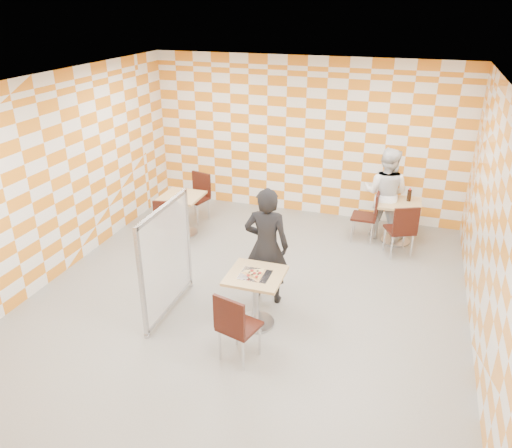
{
  "coord_description": "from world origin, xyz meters",
  "views": [
    {
      "loc": [
        2.0,
        -5.62,
        3.95
      ],
      "look_at": [
        0.1,
        0.2,
        1.15
      ],
      "focal_mm": 35.0,
      "sensor_mm": 36.0,
      "label": 1
    }
  ],
  "objects_px": {
    "man_dark": "(266,246)",
    "man_white": "(385,193)",
    "second_table": "(399,215)",
    "chair_second_side": "(370,212)",
    "chair_empty_far": "(198,193)",
    "empty_table": "(182,208)",
    "soda_bottle": "(409,195)",
    "chair_second_front": "(402,227)",
    "chair_empty_near": "(168,220)",
    "sport_bottle": "(393,194)",
    "main_table": "(256,290)",
    "partition": "(166,259)",
    "chair_main_front": "(235,323)"
  },
  "relations": [
    {
      "from": "main_table",
      "to": "chair_empty_near",
      "type": "xyz_separation_m",
      "value": [
        -2.06,
        1.58,
        0.04
      ]
    },
    {
      "from": "man_dark",
      "to": "man_white",
      "type": "xyz_separation_m",
      "value": [
        1.37,
        2.62,
        -0.03
      ]
    },
    {
      "from": "chair_second_side",
      "to": "man_white",
      "type": "distance_m",
      "value": 0.44
    },
    {
      "from": "chair_main_front",
      "to": "chair_second_front",
      "type": "distance_m",
      "value": 3.7
    },
    {
      "from": "second_table",
      "to": "chair_second_side",
      "type": "relative_size",
      "value": 0.81
    },
    {
      "from": "empty_table",
      "to": "soda_bottle",
      "type": "xyz_separation_m",
      "value": [
        3.83,
        0.97,
        0.34
      ]
    },
    {
      "from": "chair_second_side",
      "to": "chair_empty_far",
      "type": "bearing_deg",
      "value": -178.84
    },
    {
      "from": "chair_empty_near",
      "to": "empty_table",
      "type": "bearing_deg",
      "value": 94.15
    },
    {
      "from": "chair_second_side",
      "to": "empty_table",
      "type": "bearing_deg",
      "value": -166.84
    },
    {
      "from": "empty_table",
      "to": "chair_second_front",
      "type": "distance_m",
      "value": 3.8
    },
    {
      "from": "empty_table",
      "to": "man_dark",
      "type": "distance_m",
      "value": 2.62
    },
    {
      "from": "main_table",
      "to": "second_table",
      "type": "bearing_deg",
      "value": 62.54
    },
    {
      "from": "empty_table",
      "to": "soda_bottle",
      "type": "height_order",
      "value": "soda_bottle"
    },
    {
      "from": "man_white",
      "to": "sport_bottle",
      "type": "relative_size",
      "value": 8.2
    },
    {
      "from": "man_white",
      "to": "partition",
      "type": "bearing_deg",
      "value": 64.37
    },
    {
      "from": "chair_main_front",
      "to": "man_dark",
      "type": "bearing_deg",
      "value": 92.11
    },
    {
      "from": "main_table",
      "to": "chair_second_side",
      "type": "xyz_separation_m",
      "value": [
        1.12,
        2.96,
        0.04
      ]
    },
    {
      "from": "empty_table",
      "to": "chair_empty_near",
      "type": "height_order",
      "value": "chair_empty_near"
    },
    {
      "from": "empty_table",
      "to": "chair_main_front",
      "type": "relative_size",
      "value": 0.81
    },
    {
      "from": "main_table",
      "to": "sport_bottle",
      "type": "bearing_deg",
      "value": 65.62
    },
    {
      "from": "chair_empty_near",
      "to": "chair_empty_far",
      "type": "relative_size",
      "value": 1.0
    },
    {
      "from": "chair_empty_near",
      "to": "sport_bottle",
      "type": "distance_m",
      "value": 3.88
    },
    {
      "from": "man_white",
      "to": "sport_bottle",
      "type": "height_order",
      "value": "man_white"
    },
    {
      "from": "chair_main_front",
      "to": "chair_second_side",
      "type": "distance_m",
      "value": 3.91
    },
    {
      "from": "second_table",
      "to": "chair_empty_far",
      "type": "distance_m",
      "value": 3.69
    },
    {
      "from": "man_dark",
      "to": "man_white",
      "type": "height_order",
      "value": "man_dark"
    },
    {
      "from": "second_table",
      "to": "partition",
      "type": "relative_size",
      "value": 0.48
    },
    {
      "from": "chair_empty_near",
      "to": "chair_empty_far",
      "type": "distance_m",
      "value": 1.31
    },
    {
      "from": "chair_second_side",
      "to": "chair_empty_far",
      "type": "relative_size",
      "value": 1.0
    },
    {
      "from": "chair_empty_far",
      "to": "sport_bottle",
      "type": "distance_m",
      "value": 3.57
    },
    {
      "from": "chair_second_front",
      "to": "chair_empty_far",
      "type": "bearing_deg",
      "value": 174.13
    },
    {
      "from": "chair_second_side",
      "to": "chair_empty_near",
      "type": "xyz_separation_m",
      "value": [
        -3.18,
        -1.37,
        0.0
      ]
    },
    {
      "from": "soda_bottle",
      "to": "man_dark",
      "type": "bearing_deg",
      "value": -124.59
    },
    {
      "from": "partition",
      "to": "sport_bottle",
      "type": "bearing_deg",
      "value": 50.76
    },
    {
      "from": "man_dark",
      "to": "second_table",
      "type": "bearing_deg",
      "value": -129.27
    },
    {
      "from": "partition",
      "to": "second_table",
      "type": "bearing_deg",
      "value": 48.1
    },
    {
      "from": "second_table",
      "to": "chair_second_side",
      "type": "distance_m",
      "value": 0.49
    },
    {
      "from": "chair_second_front",
      "to": "partition",
      "type": "relative_size",
      "value": 0.6
    },
    {
      "from": "chair_empty_far",
      "to": "chair_empty_near",
      "type": "bearing_deg",
      "value": -88.43
    },
    {
      "from": "empty_table",
      "to": "partition",
      "type": "bearing_deg",
      "value": -68.72
    },
    {
      "from": "man_white",
      "to": "chair_empty_near",
      "type": "bearing_deg",
      "value": 38.01
    },
    {
      "from": "main_table",
      "to": "man_white",
      "type": "distance_m",
      "value": 3.51
    },
    {
      "from": "chair_empty_far",
      "to": "sport_bottle",
      "type": "height_order",
      "value": "sport_bottle"
    },
    {
      "from": "chair_second_front",
      "to": "chair_empty_near",
      "type": "bearing_deg",
      "value": -166.25
    },
    {
      "from": "sport_bottle",
      "to": "main_table",
      "type": "bearing_deg",
      "value": -114.38
    },
    {
      "from": "main_table",
      "to": "man_dark",
      "type": "distance_m",
      "value": 0.7
    },
    {
      "from": "main_table",
      "to": "soda_bottle",
      "type": "height_order",
      "value": "soda_bottle"
    },
    {
      "from": "chair_main_front",
      "to": "chair_second_front",
      "type": "relative_size",
      "value": 1.0
    },
    {
      "from": "main_table",
      "to": "empty_table",
      "type": "bearing_deg",
      "value": 133.64
    },
    {
      "from": "chair_empty_near",
      "to": "soda_bottle",
      "type": "distance_m",
      "value": 4.12
    }
  ]
}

